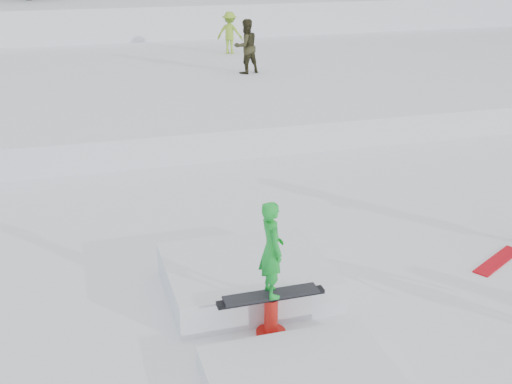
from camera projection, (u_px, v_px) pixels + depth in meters
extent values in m
plane|color=white|center=(262.00, 303.00, 10.25)|extent=(120.00, 120.00, 0.00)
cube|color=white|center=(107.00, 18.00, 36.52)|extent=(60.00, 14.00, 2.40)
cube|color=white|center=(138.00, 81.00, 24.34)|extent=(50.00, 18.00, 0.80)
imported|color=#2E2C17|center=(246.00, 46.00, 23.28)|extent=(1.10, 0.95, 1.95)
imported|color=#8EC22E|center=(230.00, 33.00, 27.36)|extent=(1.31, 1.14, 1.75)
cube|color=#BD0713|center=(498.00, 261.00, 11.57)|extent=(1.36, 0.93, 0.03)
cube|color=white|center=(247.00, 277.00, 10.50)|extent=(2.60, 2.20, 0.54)
cube|color=white|center=(299.00, 375.00, 8.32)|extent=(2.40, 1.60, 0.30)
cylinder|color=red|center=(271.00, 333.00, 9.43)|extent=(0.44, 0.44, 0.06)
cylinder|color=red|center=(271.00, 317.00, 9.33)|extent=(0.20, 0.20, 0.60)
cube|color=black|center=(271.00, 297.00, 9.21)|extent=(1.60, 0.16, 0.06)
cube|color=black|center=(271.00, 295.00, 9.19)|extent=(1.40, 0.28, 0.03)
imported|color=green|center=(272.00, 249.00, 8.92)|extent=(0.34, 0.52, 1.42)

